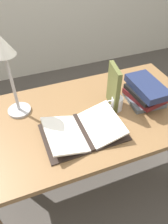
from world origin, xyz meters
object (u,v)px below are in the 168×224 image
Objects in this scene: book_stack_tall at (146,92)px; book_standing_upright at (114,87)px; coffee_mug at (117,103)px; reading_lamp at (6,60)px; open_book at (83,130)px.

book_stack_tall is 0.23m from book_standing_upright.
coffee_mug is at bearing -177.89° from book_stack_tall.
reading_lamp is (-0.78, 0.19, 0.29)m from book_stack_tall.
open_book is 4.67× the size of coffee_mug.
book_stack_tall reaches higher than open_book.
open_book is at bearing -45.21° from reading_lamp.
book_standing_upright is (0.26, 0.16, 0.12)m from open_book.
open_book is 0.49m from book_stack_tall.
book_stack_tall is 0.21m from coffee_mug.
coffee_mug is (0.26, 0.12, 0.02)m from open_book.
reading_lamp is (-0.31, 0.31, 0.34)m from open_book.
book_stack_tall is 1.06× the size of book_standing_upright.
book_stack_tall is at bearing 13.93° from open_book.
coffee_mug is (0.01, -0.05, -0.09)m from book_standing_upright.
open_book is at bearing -165.40° from book_stack_tall.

